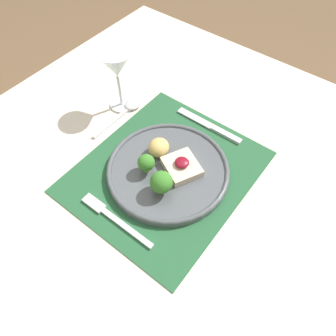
# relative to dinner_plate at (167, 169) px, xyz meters

# --- Properties ---
(ground_plane) EXTENTS (8.00, 8.00, 0.00)m
(ground_plane) POSITION_rel_dinner_plate_xyz_m (0.00, 0.01, -0.78)
(ground_plane) COLOR brown
(dining_table) EXTENTS (1.15, 1.11, 0.76)m
(dining_table) POSITION_rel_dinner_plate_xyz_m (0.00, 0.01, -0.12)
(dining_table) COLOR beige
(dining_table) RESTS_ON ground_plane
(placemat) EXTENTS (0.44, 0.38, 0.00)m
(placemat) POSITION_rel_dinner_plate_xyz_m (0.00, 0.01, -0.02)
(placemat) COLOR #235633
(placemat) RESTS_ON dining_table
(dinner_plate) EXTENTS (0.29, 0.29, 0.08)m
(dinner_plate) POSITION_rel_dinner_plate_xyz_m (0.00, 0.00, 0.00)
(dinner_plate) COLOR #4C5156
(dinner_plate) RESTS_ON placemat
(fork) EXTENTS (0.02, 0.20, 0.01)m
(fork) POSITION_rel_dinner_plate_xyz_m (-0.17, 0.02, -0.01)
(fork) COLOR silver
(fork) RESTS_ON placemat
(knife) EXTENTS (0.02, 0.20, 0.01)m
(knife) POSITION_rel_dinner_plate_xyz_m (0.19, -0.01, -0.01)
(knife) COLOR silver
(knife) RESTS_ON placemat
(spoon) EXTENTS (0.18, 0.04, 0.02)m
(spoon) POSITION_rel_dinner_plate_xyz_m (0.11, 0.22, -0.01)
(spoon) COLOR silver
(spoon) RESTS_ON dining_table
(wine_glass_near) EXTENTS (0.09, 0.09, 0.17)m
(wine_glass_near) POSITION_rel_dinner_plate_xyz_m (0.11, 0.25, 0.11)
(wine_glass_near) COLOR white
(wine_glass_near) RESTS_ON dining_table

